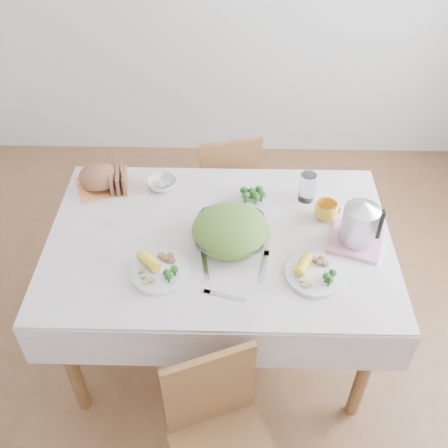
{
  "coord_description": "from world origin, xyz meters",
  "views": [
    {
      "loc": [
        0.06,
        -1.65,
        2.35
      ],
      "look_at": [
        0.02,
        0.02,
        0.82
      ],
      "focal_mm": 42.0,
      "sensor_mm": 36.0,
      "label": 1
    }
  ],
  "objects_px": {
    "dining_table": "(220,294)",
    "dinner_plate_right": "(315,275)",
    "chair_far": "(224,175)",
    "dinner_plate_left": "(160,271)",
    "salad_bowl": "(231,235)",
    "yellow_mug": "(326,211)",
    "electric_kettle": "(360,221)"
  },
  "relations": [
    {
      "from": "yellow_mug",
      "to": "dinner_plate_right",
      "type": "bearing_deg",
      "value": -103.16
    },
    {
      "from": "salad_bowl",
      "to": "dinner_plate_left",
      "type": "height_order",
      "value": "salad_bowl"
    },
    {
      "from": "dining_table",
      "to": "salad_bowl",
      "type": "xyz_separation_m",
      "value": [
        0.05,
        -0.03,
        0.43
      ]
    },
    {
      "from": "dinner_plate_left",
      "to": "yellow_mug",
      "type": "xyz_separation_m",
      "value": [
        0.71,
        0.35,
        0.03
      ]
    },
    {
      "from": "yellow_mug",
      "to": "dinner_plate_left",
      "type": "bearing_deg",
      "value": -153.48
    },
    {
      "from": "chair_far",
      "to": "dinner_plate_right",
      "type": "relative_size",
      "value": 3.35
    },
    {
      "from": "salad_bowl",
      "to": "yellow_mug",
      "type": "distance_m",
      "value": 0.46
    },
    {
      "from": "yellow_mug",
      "to": "electric_kettle",
      "type": "xyz_separation_m",
      "value": [
        0.11,
        -0.15,
        0.08
      ]
    },
    {
      "from": "dining_table",
      "to": "electric_kettle",
      "type": "bearing_deg",
      "value": -1.7
    },
    {
      "from": "chair_far",
      "to": "salad_bowl",
      "type": "bearing_deg",
      "value": 78.37
    },
    {
      "from": "yellow_mug",
      "to": "electric_kettle",
      "type": "height_order",
      "value": "electric_kettle"
    },
    {
      "from": "salad_bowl",
      "to": "electric_kettle",
      "type": "relative_size",
      "value": 1.49
    },
    {
      "from": "dinner_plate_left",
      "to": "dinner_plate_right",
      "type": "distance_m",
      "value": 0.63
    },
    {
      "from": "salad_bowl",
      "to": "dinner_plate_right",
      "type": "distance_m",
      "value": 0.4
    },
    {
      "from": "chair_far",
      "to": "electric_kettle",
      "type": "distance_m",
      "value": 1.12
    },
    {
      "from": "dining_table",
      "to": "dinner_plate_right",
      "type": "xyz_separation_m",
      "value": [
        0.39,
        -0.22,
        0.4
      ]
    },
    {
      "from": "salad_bowl",
      "to": "dinner_plate_right",
      "type": "bearing_deg",
      "value": -29.73
    },
    {
      "from": "salad_bowl",
      "to": "electric_kettle",
      "type": "height_order",
      "value": "electric_kettle"
    },
    {
      "from": "dinner_plate_left",
      "to": "electric_kettle",
      "type": "bearing_deg",
      "value": 13.72
    },
    {
      "from": "salad_bowl",
      "to": "yellow_mug",
      "type": "relative_size",
      "value": 2.93
    },
    {
      "from": "salad_bowl",
      "to": "dinner_plate_left",
      "type": "xyz_separation_m",
      "value": [
        -0.28,
        -0.19,
        -0.03
      ]
    },
    {
      "from": "dining_table",
      "to": "salad_bowl",
      "type": "bearing_deg",
      "value": -28.48
    },
    {
      "from": "dinner_plate_left",
      "to": "yellow_mug",
      "type": "distance_m",
      "value": 0.8
    },
    {
      "from": "dining_table",
      "to": "yellow_mug",
      "type": "distance_m",
      "value": 0.66
    },
    {
      "from": "salad_bowl",
      "to": "dinner_plate_right",
      "type": "relative_size",
      "value": 1.31
    },
    {
      "from": "dinner_plate_left",
      "to": "electric_kettle",
      "type": "xyz_separation_m",
      "value": [
        0.83,
        0.2,
        0.11
      ]
    },
    {
      "from": "dinner_plate_left",
      "to": "electric_kettle",
      "type": "distance_m",
      "value": 0.86
    },
    {
      "from": "dining_table",
      "to": "electric_kettle",
      "type": "distance_m",
      "value": 0.78
    },
    {
      "from": "salad_bowl",
      "to": "yellow_mug",
      "type": "bearing_deg",
      "value": 20.88
    },
    {
      "from": "dining_table",
      "to": "dinner_plate_left",
      "type": "xyz_separation_m",
      "value": [
        -0.24,
        -0.22,
        0.4
      ]
    },
    {
      "from": "chair_far",
      "to": "dinner_plate_left",
      "type": "relative_size",
      "value": 3.32
    },
    {
      "from": "dining_table",
      "to": "yellow_mug",
      "type": "height_order",
      "value": "yellow_mug"
    }
  ]
}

